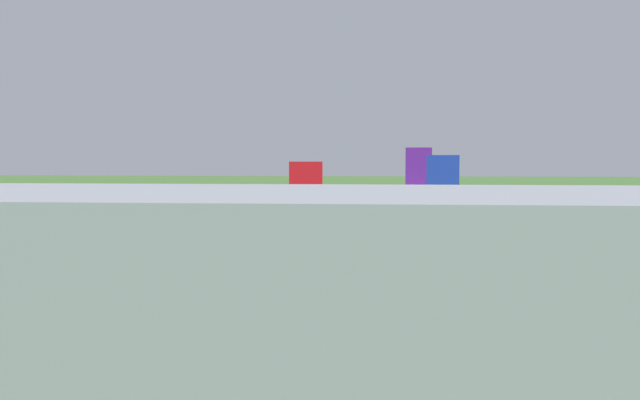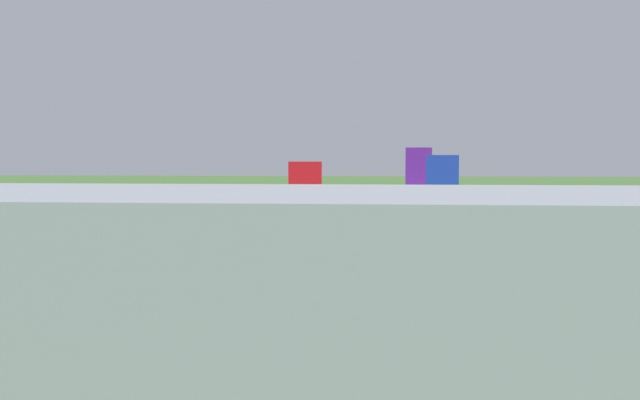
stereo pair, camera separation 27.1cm
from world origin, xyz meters
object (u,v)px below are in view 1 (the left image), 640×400
object	(u,v)px
service_truck_baggage	(268,226)
traffic_cone_orange	(370,207)
airliner_main	(322,201)
no_stopping_sign	(393,201)
airliner_parked_mid	(185,229)
service_truck_fuel	(634,220)
terminal_building	(348,285)
airliner_parked_near	(566,222)

from	to	relation	value
service_truck_baggage	traffic_cone_orange	bearing A→B (deg)	-101.51
airliner_main	no_stopping_sign	distance (m)	49.97
airliner_parked_mid	service_truck_fuel	world-z (taller)	airliner_parked_mid
airliner_main	traffic_cone_orange	xyz separation A→B (m)	(-8.70, -44.47, -4.08)
no_stopping_sign	terminal_building	bearing A→B (deg)	89.66
airliner_main	service_truck_fuel	xyz separation A→B (m)	(-62.20, 10.25, -2.95)
no_stopping_sign	service_truck_fuel	bearing A→B (deg)	129.30
airliner_parked_mid	no_stopping_sign	distance (m)	111.46
service_truck_fuel	traffic_cone_orange	bearing A→B (deg)	-45.65
terminal_building	no_stopping_sign	bearing A→B (deg)	-90.34
airliner_parked_near	service_truck_baggage	size ratio (longest dim) A/B	8.41
airliner_parked_mid	service_truck_fuel	distance (m)	90.70
airliner_parked_near	terminal_building	bearing A→B (deg)	69.81
terminal_building	service_truck_fuel	world-z (taller)	terminal_building
traffic_cone_orange	terminal_building	bearing A→B (deg)	91.75
airliner_parked_mid	service_truck_baggage	xyz separation A→B (m)	(-6.95, -29.64, -2.18)
airliner_parked_near	terminal_building	distance (m)	81.23
airliner_parked_near	no_stopping_sign	world-z (taller)	airliner_parked_near
airliner_parked_mid	terminal_building	size ratio (longest dim) A/B	0.49
airliner_main	service_truck_fuel	world-z (taller)	airliner_main
airliner_parked_near	service_truck_fuel	size ratio (longest dim) A/B	7.76
airliner_parked_near	traffic_cone_orange	distance (m)	96.85
airliner_main	service_truck_fuel	distance (m)	63.11
airliner_main	service_truck_baggage	size ratio (longest dim) A/B	9.46
service_truck_baggage	no_stopping_sign	size ratio (longest dim) A/B	1.98
airliner_parked_near	service_truck_fuel	bearing A→B (deg)	-119.36
no_stopping_sign	traffic_cone_orange	distance (m)	7.03
airliner_parked_mid	terminal_building	xyz separation A→B (m)	(-27.32, 62.55, 2.64)
terminal_building	airliner_parked_near	bearing A→B (deg)	-110.19
airliner_parked_mid	airliner_main	bearing A→B (deg)	-102.67
service_truck_baggage	airliner_parked_mid	bearing A→B (deg)	76.80
terminal_building	traffic_cone_orange	size ratio (longest dim) A/B	164.75
airliner_main	service_truck_baggage	distance (m)	31.32
airliner_main	service_truck_baggage	world-z (taller)	airliner_main
service_truck_fuel	no_stopping_sign	distance (m)	74.83
terminal_building	service_truck_baggage	world-z (taller)	terminal_building
traffic_cone_orange	airliner_main	bearing A→B (deg)	78.92
terminal_building	traffic_cone_orange	bearing A→B (deg)	-88.25
airliner_main	service_truck_fuel	bearing A→B (deg)	170.64
service_truck_fuel	traffic_cone_orange	xyz separation A→B (m)	(53.50, -54.72, -1.13)
airliner_main	airliner_parked_mid	bearing A→B (deg)	77.33
airliner_parked_near	no_stopping_sign	size ratio (longest dim) A/B	16.65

